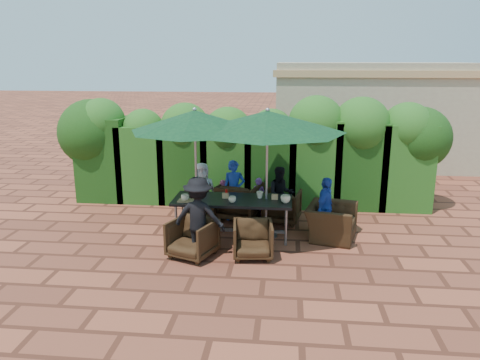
# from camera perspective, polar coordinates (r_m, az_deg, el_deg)

# --- Properties ---
(ground) EXTENTS (80.00, 80.00, 0.00)m
(ground) POSITION_cam_1_polar(r_m,az_deg,el_deg) (8.98, -0.12, -7.10)
(ground) COLOR brown
(ground) RESTS_ON ground
(dining_table) EXTENTS (2.24, 0.90, 0.75)m
(dining_table) POSITION_cam_1_polar(r_m,az_deg,el_deg) (8.86, -0.91, -2.78)
(dining_table) COLOR black
(dining_table) RESTS_ON ground
(umbrella_left) EXTENTS (2.41, 2.41, 2.46)m
(umbrella_left) POSITION_cam_1_polar(r_m,az_deg,el_deg) (8.68, -5.53, 7.18)
(umbrella_left) COLOR gray
(umbrella_left) RESTS_ON ground
(umbrella_right) EXTENTS (2.87, 2.87, 2.46)m
(umbrella_right) POSITION_cam_1_polar(r_m,az_deg,el_deg) (8.56, 3.37, 7.14)
(umbrella_right) COLOR gray
(umbrella_right) RESTS_ON ground
(chair_far_left) EXTENTS (0.74, 0.70, 0.72)m
(chair_far_left) POSITION_cam_1_polar(r_m,az_deg,el_deg) (10.07, -4.63, -2.57)
(chair_far_left) COLOR black
(chair_far_left) RESTS_ON ground
(chair_far_mid) EXTENTS (1.02, 0.98, 0.86)m
(chair_far_mid) POSITION_cam_1_polar(r_m,az_deg,el_deg) (9.93, -0.03, -2.35)
(chair_far_mid) COLOR black
(chair_far_mid) RESTS_ON ground
(chair_far_right) EXTENTS (0.83, 0.79, 0.74)m
(chair_far_right) POSITION_cam_1_polar(r_m,az_deg,el_deg) (9.80, 5.15, -3.01)
(chair_far_right) COLOR black
(chair_far_right) RESTS_ON ground
(chair_near_left) EXTENTS (0.90, 0.88, 0.73)m
(chair_near_left) POSITION_cam_1_polar(r_m,az_deg,el_deg) (8.11, -5.85, -6.87)
(chair_near_left) COLOR black
(chair_near_left) RESTS_ON ground
(chair_near_right) EXTENTS (0.73, 0.69, 0.69)m
(chair_near_right) POSITION_cam_1_polar(r_m,az_deg,el_deg) (8.07, 1.58, -7.07)
(chair_near_right) COLOR black
(chair_near_right) RESTS_ON ground
(chair_end_right) EXTENTS (0.86, 1.12, 0.86)m
(chair_end_right) POSITION_cam_1_polar(r_m,az_deg,el_deg) (9.02, 11.08, -4.37)
(chair_end_right) COLOR black
(chair_end_right) RESTS_ON ground
(adult_far_left) EXTENTS (0.68, 0.51, 1.22)m
(adult_far_left) POSITION_cam_1_polar(r_m,az_deg,el_deg) (9.89, -4.66, -1.37)
(adult_far_left) COLOR silver
(adult_far_left) RESTS_ON ground
(adult_far_mid) EXTENTS (0.51, 0.43, 1.27)m
(adult_far_mid) POSITION_cam_1_polar(r_m,az_deg,el_deg) (9.81, -0.74, -1.28)
(adult_far_mid) COLOR #1E3EA4
(adult_far_mid) RESTS_ON ground
(adult_far_right) EXTENTS (0.62, 0.45, 1.17)m
(adult_far_right) POSITION_cam_1_polar(r_m,az_deg,el_deg) (9.76, 4.98, -1.75)
(adult_far_right) COLOR black
(adult_far_right) RESTS_ON ground
(adult_near_left) EXTENTS (0.92, 0.46, 1.39)m
(adult_near_left) POSITION_cam_1_polar(r_m,az_deg,el_deg) (8.05, -5.06, -4.48)
(adult_near_left) COLOR black
(adult_near_left) RESTS_ON ground
(adult_end_right) EXTENTS (0.58, 0.78, 1.19)m
(adult_end_right) POSITION_cam_1_polar(r_m,az_deg,el_deg) (8.93, 10.34, -3.42)
(adult_end_right) COLOR #1E3EA4
(adult_end_right) RESTS_ON ground
(child_left) EXTENTS (0.31, 0.26, 0.83)m
(child_left) POSITION_cam_1_polar(r_m,az_deg,el_deg) (9.97, -2.04, -2.35)
(child_left) COLOR #D04976
(child_left) RESTS_ON ground
(child_right) EXTENTS (0.39, 0.36, 0.88)m
(child_right) POSITION_cam_1_polar(r_m,az_deg,el_deg) (9.96, 2.26, -2.24)
(child_right) COLOR #87489D
(child_right) RESTS_ON ground
(pedestrian_a) EXTENTS (1.76, 1.58, 1.88)m
(pedestrian_a) POSITION_cam_1_polar(r_m,az_deg,el_deg) (12.72, 8.91, 3.61)
(pedestrian_a) COLOR green
(pedestrian_a) RESTS_ON ground
(pedestrian_b) EXTENTS (1.01, 0.79, 1.84)m
(pedestrian_b) POSITION_cam_1_polar(r_m,az_deg,el_deg) (13.03, 11.71, 3.66)
(pedestrian_b) COLOR #D04976
(pedestrian_b) RESTS_ON ground
(pedestrian_c) EXTENTS (0.98, 1.05, 1.54)m
(pedestrian_c) POSITION_cam_1_polar(r_m,az_deg,el_deg) (13.07, 16.87, 2.71)
(pedestrian_c) COLOR #9897A0
(pedestrian_c) RESTS_ON ground
(cup_a) EXTENTS (0.15, 0.15, 0.12)m
(cup_a) POSITION_cam_1_polar(r_m,az_deg,el_deg) (8.78, -6.72, -2.13)
(cup_a) COLOR beige
(cup_a) RESTS_ON dining_table
(cup_b) EXTENTS (0.14, 0.14, 0.13)m
(cup_b) POSITION_cam_1_polar(r_m,az_deg,el_deg) (9.04, -4.99, -1.55)
(cup_b) COLOR beige
(cup_b) RESTS_ON dining_table
(cup_c) EXTENTS (0.14, 0.14, 0.11)m
(cup_c) POSITION_cam_1_polar(r_m,az_deg,el_deg) (8.61, -0.95, -2.38)
(cup_c) COLOR beige
(cup_c) RESTS_ON dining_table
(cup_d) EXTENTS (0.14, 0.14, 0.13)m
(cup_d) POSITION_cam_1_polar(r_m,az_deg,el_deg) (8.88, 2.42, -1.81)
(cup_d) COLOR beige
(cup_d) RESTS_ON dining_table
(cup_e) EXTENTS (0.18, 0.18, 0.14)m
(cup_e) POSITION_cam_1_polar(r_m,az_deg,el_deg) (8.62, 5.58, -2.33)
(cup_e) COLOR beige
(cup_e) RESTS_ON dining_table
(ketchup_bottle) EXTENTS (0.04, 0.04, 0.17)m
(ketchup_bottle) POSITION_cam_1_polar(r_m,az_deg,el_deg) (8.90, -1.67, -1.63)
(ketchup_bottle) COLOR #B20C0A
(ketchup_bottle) RESTS_ON dining_table
(sauce_bottle) EXTENTS (0.04, 0.04, 0.17)m
(sauce_bottle) POSITION_cam_1_polar(r_m,az_deg,el_deg) (8.91, -1.55, -1.61)
(sauce_bottle) COLOR #4C230C
(sauce_bottle) RESTS_ON dining_table
(serving_tray) EXTENTS (0.35, 0.25, 0.02)m
(serving_tray) POSITION_cam_1_polar(r_m,az_deg,el_deg) (8.76, -6.41, -2.51)
(serving_tray) COLOR olive
(serving_tray) RESTS_ON dining_table
(number_block_left) EXTENTS (0.12, 0.06, 0.10)m
(number_block_left) POSITION_cam_1_polar(r_m,az_deg,el_deg) (8.87, -1.78, -1.92)
(number_block_left) COLOR tan
(number_block_left) RESTS_ON dining_table
(number_block_right) EXTENTS (0.12, 0.06, 0.10)m
(number_block_right) POSITION_cam_1_polar(r_m,az_deg,el_deg) (8.82, 4.26, -2.06)
(number_block_right) COLOR tan
(number_block_right) RESTS_ON dining_table
(hedge_wall) EXTENTS (9.10, 1.60, 2.54)m
(hedge_wall) POSITION_cam_1_polar(r_m,az_deg,el_deg) (10.83, 1.11, 4.20)
(hedge_wall) COLOR black
(hedge_wall) RESTS_ON ground
(building) EXTENTS (6.20, 3.08, 3.20)m
(building) POSITION_cam_1_polar(r_m,az_deg,el_deg) (15.61, 15.71, 7.74)
(building) COLOR tan
(building) RESTS_ON ground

